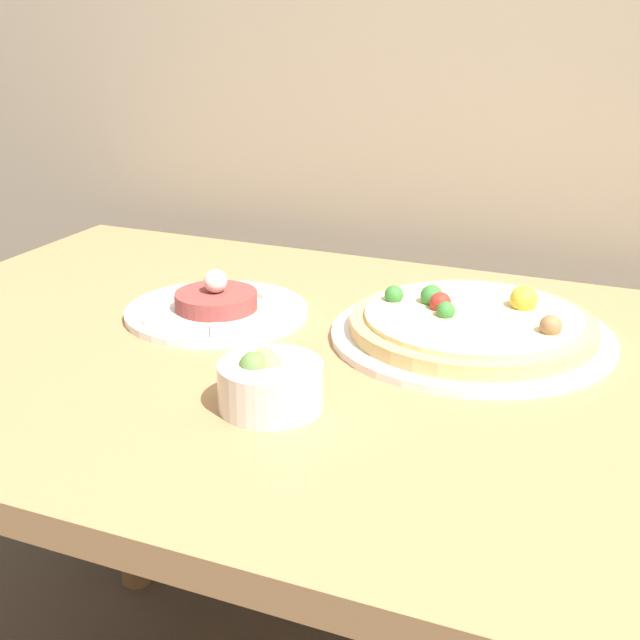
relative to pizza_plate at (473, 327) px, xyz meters
name	(u,v)px	position (x,y,z in m)	size (l,w,h in m)	color
dining_table	(338,429)	(-0.13, -0.13, -0.11)	(1.33, 0.84, 0.76)	#AD7F51
pizza_plate	(473,327)	(0.00, 0.00, 0.00)	(0.36, 0.36, 0.06)	white
tartare_plate	(217,307)	(-0.35, -0.05, -0.01)	(0.25, 0.25, 0.07)	white
small_bowl	(270,384)	(-0.15, -0.28, 0.01)	(0.11, 0.11, 0.06)	silver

